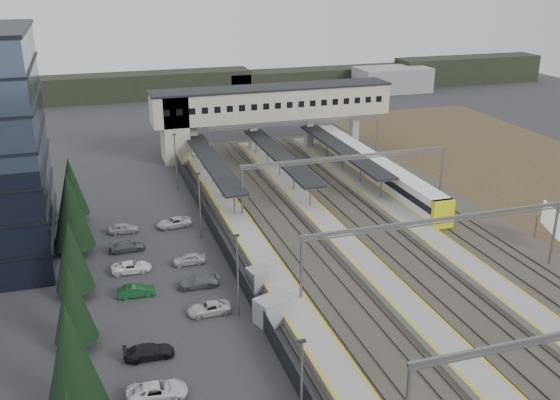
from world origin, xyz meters
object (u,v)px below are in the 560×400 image
object	(u,v)px
relay_cabin_near	(272,310)
train	(373,168)
footbridge	(256,107)
relay_cabin_far	(260,278)
billboard	(551,221)

from	to	relation	value
relay_cabin_near	train	xyz separation A→B (m)	(25.40, 32.61, 0.82)
footbridge	train	world-z (taller)	footbridge
relay_cabin_near	relay_cabin_far	world-z (taller)	relay_cabin_near
relay_cabin_near	footbridge	world-z (taller)	footbridge
billboard	footbridge	bearing A→B (deg)	115.12
billboard	train	bearing A→B (deg)	109.16
relay_cabin_near	billboard	world-z (taller)	billboard
relay_cabin_near	relay_cabin_far	xyz separation A→B (m)	(0.72, 6.47, -0.14)
relay_cabin_far	billboard	world-z (taller)	billboard
footbridge	train	distance (m)	23.68
relay_cabin_near	billboard	bearing A→B (deg)	9.97
relay_cabin_near	relay_cabin_far	distance (m)	6.51
relay_cabin_far	billboard	size ratio (longest dim) A/B	0.52
billboard	relay_cabin_near	bearing A→B (deg)	-170.03
relay_cabin_far	train	xyz separation A→B (m)	(24.68, 26.14, 0.95)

